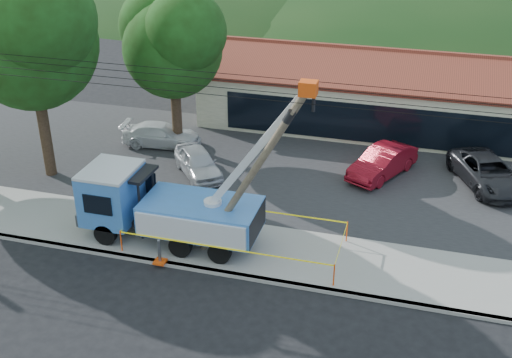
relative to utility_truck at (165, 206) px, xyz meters
The scene contains 16 objects.
ground 5.63m from the utility_truck, 44.91° to the right, with size 120.00×120.00×0.00m, color black.
curb 4.47m from the utility_truck, 23.90° to the right, with size 60.00×0.25×0.15m, color #9D9A93.
sidewalk 4.14m from the utility_truck, ahead, with size 60.00×4.00×0.15m, color #9D9A93.
parking_lot 9.21m from the utility_truck, 65.22° to the left, with size 60.00×12.00×0.10m, color #28282B.
strip_mall 17.98m from the utility_truck, 64.31° to the left, with size 22.50×8.53×4.67m.
tree_west_near 10.90m from the utility_truck, 152.79° to the left, with size 7.56×6.72×10.80m.
tree_lot 10.74m from the utility_truck, 109.18° to the left, with size 6.30×5.60×8.94m.
hill_center 53.07m from the utility_truck, 74.93° to the left, with size 89.60×64.00×32.00m, color #123312.
utility_truck is the anchor object (origin of this frame).
leaning_pole 4.75m from the utility_truck, ahead, with size 4.42×1.63×7.47m.
bus_shelter 2.33m from the utility_truck, 164.88° to the left, with size 2.94×1.86×2.78m.
caution_tape 3.11m from the utility_truck, ahead, with size 8.88×3.30×0.95m.
car_silver 6.46m from the utility_truck, 97.99° to the left, with size 1.62×4.04×1.37m, color silver.
car_red 12.02m from the utility_truck, 46.66° to the left, with size 1.55×4.45×1.47m, color maroon.
car_white 10.14m from the utility_truck, 114.43° to the left, with size 1.81×4.44×1.29m, color silver.
car_dark 16.10m from the utility_truck, 34.05° to the left, with size 2.36×5.12×1.42m, color black.
Camera 1 is at (6.17, -17.56, 14.82)m, focal length 45.00 mm.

